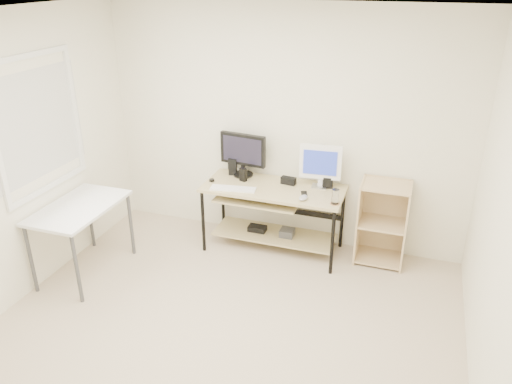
{
  "coord_description": "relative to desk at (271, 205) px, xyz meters",
  "views": [
    {
      "loc": [
        1.39,
        -2.99,
        2.89
      ],
      "look_at": [
        -0.08,
        1.3,
        0.84
      ],
      "focal_mm": 35.0,
      "sensor_mm": 36.0,
      "label": 1
    }
  ],
  "objects": [
    {
      "name": "room",
      "position": [
        -0.11,
        -1.62,
        0.78
      ],
      "size": [
        4.01,
        4.01,
        2.62
      ],
      "color": "beige",
      "rests_on": "ground"
    },
    {
      "name": "desk",
      "position": [
        0.0,
        0.0,
        0.0
      ],
      "size": [
        1.5,
        0.65,
        0.75
      ],
      "color": "tan",
      "rests_on": "ground"
    },
    {
      "name": "side_table",
      "position": [
        -1.65,
        -1.06,
        0.13
      ],
      "size": [
        0.6,
        1.0,
        0.75
      ],
      "color": "white",
      "rests_on": "ground"
    },
    {
      "name": "shelf_unit",
      "position": [
        1.18,
        0.16,
        -0.09
      ],
      "size": [
        0.5,
        0.4,
        0.9
      ],
      "color": "#DABD88",
      "rests_on": "ground"
    },
    {
      "name": "black_monitor",
      "position": [
        -0.4,
        0.2,
        0.49
      ],
      "size": [
        0.53,
        0.22,
        0.48
      ],
      "rotation": [
        0.0,
        0.0,
        -0.12
      ],
      "color": "black",
      "rests_on": "desk"
    },
    {
      "name": "white_imac",
      "position": [
        0.48,
        0.16,
        0.48
      ],
      "size": [
        0.44,
        0.14,
        0.47
      ],
      "rotation": [
        0.0,
        0.0,
        0.08
      ],
      "color": "silver",
      "rests_on": "desk"
    },
    {
      "name": "keyboard",
      "position": [
        -0.36,
        -0.2,
        0.22
      ],
      "size": [
        0.49,
        0.21,
        0.02
      ],
      "primitive_type": "cube",
      "rotation": [
        0.0,
        0.0,
        0.15
      ],
      "color": "white",
      "rests_on": "desk"
    },
    {
      "name": "mouse",
      "position": [
        0.4,
        -0.21,
        0.23
      ],
      "size": [
        0.11,
        0.14,
        0.04
      ],
      "primitive_type": "ellipsoid",
      "rotation": [
        0.0,
        0.0,
        -0.21
      ],
      "color": "#AFAFB4",
      "rests_on": "desk"
    },
    {
      "name": "center_speaker",
      "position": [
        0.15,
        0.13,
        0.25
      ],
      "size": [
        0.17,
        0.09,
        0.08
      ],
      "primitive_type": "cube",
      "rotation": [
        0.0,
        0.0,
        -0.14
      ],
      "color": "black",
      "rests_on": "desk"
    },
    {
      "name": "speaker_left",
      "position": [
        -0.52,
        0.2,
        0.31
      ],
      "size": [
        0.12,
        0.12,
        0.19
      ],
      "rotation": [
        0.0,
        0.0,
        0.25
      ],
      "color": "black",
      "rests_on": "desk"
    },
    {
      "name": "speaker_right",
      "position": [
        0.56,
        0.19,
        0.27
      ],
      "size": [
        0.13,
        0.13,
        0.12
      ],
      "primitive_type": "cube",
      "rotation": [
        0.0,
        0.0,
        0.31
      ],
      "color": "black",
      "rests_on": "desk"
    },
    {
      "name": "audio_controller",
      "position": [
        -0.34,
        0.05,
        0.29
      ],
      "size": [
        0.09,
        0.07,
        0.15
      ],
      "primitive_type": "cube",
      "rotation": [
        0.0,
        0.0,
        -0.34
      ],
      "color": "black",
      "rests_on": "desk"
    },
    {
      "name": "volume_puck",
      "position": [
        -0.66,
        -0.07,
        0.22
      ],
      "size": [
        0.07,
        0.07,
        0.02
      ],
      "primitive_type": "cylinder",
      "rotation": [
        0.0,
        0.0,
        0.25
      ],
      "color": "black",
      "rests_on": "desk"
    },
    {
      "name": "smartphone",
      "position": [
        0.37,
        -0.06,
        0.22
      ],
      "size": [
        0.09,
        0.13,
        0.01
      ],
      "primitive_type": "cube",
      "rotation": [
        0.0,
        0.0,
        0.32
      ],
      "color": "black",
      "rests_on": "desk"
    },
    {
      "name": "coaster",
      "position": [
        0.72,
        -0.2,
        0.21
      ],
      "size": [
        0.1,
        0.1,
        0.01
      ],
      "primitive_type": "cylinder",
      "rotation": [
        0.0,
        0.0,
        0.1
      ],
      "color": "#AE7C4E",
      "rests_on": "desk"
    },
    {
      "name": "drinking_glass",
      "position": [
        0.72,
        -0.2,
        0.29
      ],
      "size": [
        0.08,
        0.08,
        0.15
      ],
      "primitive_type": "cylinder",
      "rotation": [
        0.0,
        0.0,
        0.1
      ],
      "color": "white",
      "rests_on": "coaster"
    }
  ]
}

